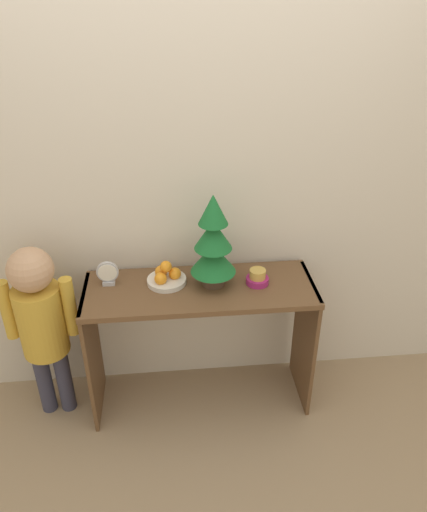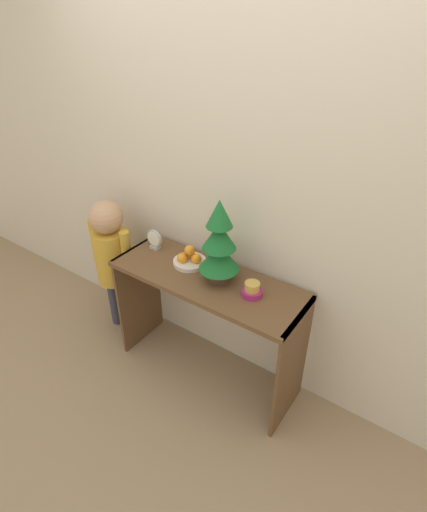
% 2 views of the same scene
% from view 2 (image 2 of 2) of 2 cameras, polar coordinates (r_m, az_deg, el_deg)
% --- Properties ---
extents(ground_plane, '(12.00, 12.00, 0.00)m').
position_cam_2_polar(ground_plane, '(2.77, -3.65, -18.73)').
color(ground_plane, '#997F60').
extents(back_wall, '(7.00, 0.05, 2.50)m').
position_cam_2_polar(back_wall, '(2.32, 2.74, 9.35)').
color(back_wall, beige).
rests_on(back_wall, ground_plane).
extents(console_table, '(1.21, 0.44, 0.79)m').
position_cam_2_polar(console_table, '(2.47, -0.98, -6.57)').
color(console_table, brown).
rests_on(console_table, ground_plane).
extents(mini_tree, '(0.23, 0.23, 0.51)m').
position_cam_2_polar(mini_tree, '(2.20, 0.83, 1.83)').
color(mini_tree, '#4C3828').
rests_on(mini_tree, console_table).
extents(fruit_bowl, '(0.21, 0.21, 0.13)m').
position_cam_2_polar(fruit_bowl, '(2.46, -3.43, -0.40)').
color(fruit_bowl, silver).
rests_on(fruit_bowl, console_table).
extents(singing_bowl, '(0.12, 0.12, 0.08)m').
position_cam_2_polar(singing_bowl, '(2.21, 5.52, -4.86)').
color(singing_bowl, '#9E2366').
rests_on(singing_bowl, console_table).
extents(desk_clock, '(0.11, 0.04, 0.13)m').
position_cam_2_polar(desk_clock, '(2.63, -8.45, 2.32)').
color(desk_clock, '#B2B2B7').
rests_on(desk_clock, console_table).
extents(child_figure, '(0.38, 0.24, 1.06)m').
position_cam_2_polar(child_figure, '(2.91, -14.34, 0.43)').
color(child_figure, '#38384C').
rests_on(child_figure, ground_plane).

